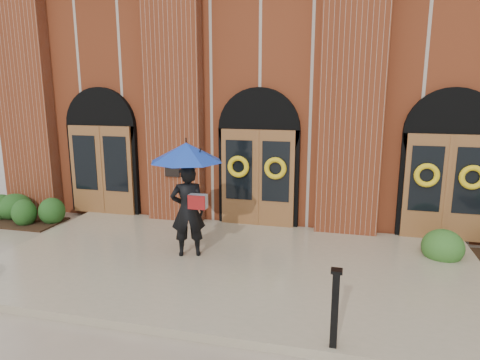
% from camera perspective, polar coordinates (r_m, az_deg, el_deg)
% --- Properties ---
extents(ground, '(90.00, 90.00, 0.00)m').
position_cam_1_polar(ground, '(8.94, -1.37, -12.12)').
color(ground, gray).
rests_on(ground, ground).
extents(landing, '(10.00, 5.30, 0.15)m').
position_cam_1_polar(landing, '(9.04, -1.12, -11.31)').
color(landing, tan).
rests_on(landing, ground).
extents(church_building, '(16.20, 12.53, 7.00)m').
position_cam_1_polar(church_building, '(16.77, 6.75, 11.52)').
color(church_building, maroon).
rests_on(church_building, ground).
extents(man_with_umbrella, '(1.97, 1.97, 2.43)m').
position_cam_1_polar(man_with_umbrella, '(8.94, -7.06, 0.32)').
color(man_with_umbrella, black).
rests_on(man_with_umbrella, landing).
extents(metal_post, '(0.16, 0.16, 1.15)m').
position_cam_1_polar(metal_post, '(6.23, 12.54, -16.17)').
color(metal_post, black).
rests_on(metal_post, landing).
extents(hedge_wall_left, '(2.67, 1.07, 0.69)m').
position_cam_1_polar(hedge_wall_left, '(13.60, -28.39, -3.50)').
color(hedge_wall_left, '#1D4517').
rests_on(hedge_wall_left, ground).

